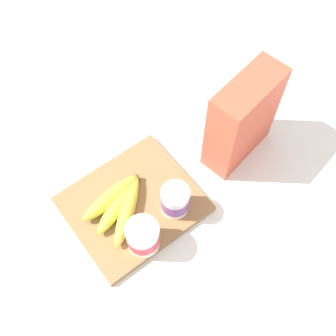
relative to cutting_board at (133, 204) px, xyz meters
name	(u,v)px	position (x,y,z in m)	size (l,w,h in m)	color
ground_plane	(133,205)	(0.00, 0.00, -0.01)	(2.40, 2.40, 0.00)	silver
cutting_board	(133,204)	(0.00, 0.00, 0.00)	(0.29, 0.25, 0.02)	olive
cereal_box	(242,120)	(-0.30, 0.03, 0.11)	(0.18, 0.08, 0.24)	#D85138
yogurt_cup_front	(175,200)	(-0.07, 0.07, 0.05)	(0.06, 0.06, 0.08)	white
yogurt_cup_back	(143,237)	(0.04, 0.09, 0.05)	(0.07, 0.07, 0.08)	white
banana_bunch	(118,204)	(0.03, -0.01, 0.03)	(0.17, 0.14, 0.04)	yellow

